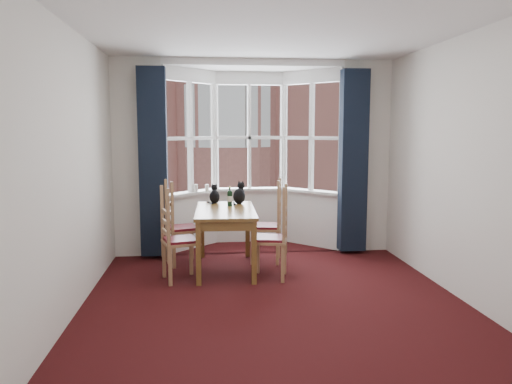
{
  "coord_description": "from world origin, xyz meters",
  "views": [
    {
      "loc": [
        -0.72,
        -4.93,
        1.81
      ],
      "look_at": [
        -0.1,
        1.05,
        1.05
      ],
      "focal_mm": 35.0,
      "sensor_mm": 36.0,
      "label": 1
    }
  ],
  "objects": [
    {
      "name": "curtain_left",
      "position": [
        -1.42,
        2.07,
        1.35
      ],
      "size": [
        0.38,
        0.22,
        2.6
      ],
      "primitive_type": "cube",
      "color": "black",
      "rests_on": "floor"
    },
    {
      "name": "wall_back_pier_left",
      "position": [
        -1.65,
        2.25,
        1.4
      ],
      "size": [
        0.7,
        0.12,
        2.8
      ],
      "primitive_type": "cube",
      "color": "silver",
      "rests_on": "floor"
    },
    {
      "name": "dining_table",
      "position": [
        -0.46,
        1.38,
        0.69
      ],
      "size": [
        0.78,
        1.41,
        0.79
      ],
      "color": "brown",
      "rests_on": "floor"
    },
    {
      "name": "tenement_building",
      "position": [
        0.0,
        14.01,
        1.6
      ],
      "size": [
        18.4,
        7.8,
        15.2
      ],
      "color": "#A66156",
      "rests_on": "street"
    },
    {
      "name": "wall_near",
      "position": [
        0.0,
        -2.25,
        1.4
      ],
      "size": [
        4.0,
        0.0,
        4.0
      ],
      "primitive_type": "plane",
      "rotation": [
        -1.57,
        0.0,
        0.0
      ],
      "color": "silver",
      "rests_on": "floor"
    },
    {
      "name": "candle_short",
      "position": [
        -0.68,
        2.63,
        0.92
      ],
      "size": [
        0.06,
        0.06,
        0.11
      ],
      "primitive_type": "cylinder",
      "color": "white",
      "rests_on": "bay_window"
    },
    {
      "name": "ceiling",
      "position": [
        0.0,
        0.0,
        2.8
      ],
      "size": [
        4.5,
        4.5,
        0.0
      ],
      "primitive_type": "plane",
      "rotation": [
        3.14,
        0.0,
        0.0
      ],
      "color": "white",
      "rests_on": "floor"
    },
    {
      "name": "cat_right",
      "position": [
        -0.24,
        1.84,
        0.91
      ],
      "size": [
        0.24,
        0.27,
        0.32
      ],
      "color": "black",
      "rests_on": "dining_table"
    },
    {
      "name": "chair_right_far",
      "position": [
        0.2,
        1.71,
        0.47
      ],
      "size": [
        0.47,
        0.49,
        0.92
      ],
      "color": "#A0754D",
      "rests_on": "floor"
    },
    {
      "name": "street",
      "position": [
        0.0,
        32.25,
        -6.0
      ],
      "size": [
        80.0,
        80.0,
        0.0
      ],
      "primitive_type": "plane",
      "color": "#333335",
      "rests_on": "ground"
    },
    {
      "name": "chair_left_far",
      "position": [
        -1.1,
        1.69,
        0.47
      ],
      "size": [
        0.5,
        0.52,
        0.92
      ],
      "color": "#A0754D",
      "rests_on": "floor"
    },
    {
      "name": "chair_right_near",
      "position": [
        0.15,
        0.94,
        0.47
      ],
      "size": [
        0.48,
        0.5,
        0.92
      ],
      "color": "#A0754D",
      "rests_on": "floor"
    },
    {
      "name": "wine_bottle",
      "position": [
        -0.39,
        1.64,
        0.91
      ],
      "size": [
        0.07,
        0.07,
        0.26
      ],
      "color": "black",
      "rests_on": "dining_table"
    },
    {
      "name": "candle_tall",
      "position": [
        -0.85,
        2.6,
        0.93
      ],
      "size": [
        0.06,
        0.06,
        0.11
      ],
      "primitive_type": "cylinder",
      "color": "white",
      "rests_on": "bay_window"
    },
    {
      "name": "floor",
      "position": [
        0.0,
        0.0,
        0.0
      ],
      "size": [
        4.5,
        4.5,
        0.0
      ],
      "primitive_type": "plane",
      "color": "black",
      "rests_on": "ground"
    },
    {
      "name": "bay_window",
      "position": [
        0.0,
        2.75,
        1.4
      ],
      "size": [
        2.76,
        0.94,
        2.8
      ],
      "color": "white",
      "rests_on": "floor"
    },
    {
      "name": "wall_back_pier_right",
      "position": [
        1.65,
        2.25,
        1.4
      ],
      "size": [
        0.7,
        0.12,
        2.8
      ],
      "primitive_type": "cube",
      "color": "silver",
      "rests_on": "floor"
    },
    {
      "name": "curtain_right",
      "position": [
        1.42,
        2.07,
        1.35
      ],
      "size": [
        0.38,
        0.22,
        2.6
      ],
      "primitive_type": "cube",
      "color": "black",
      "rests_on": "floor"
    },
    {
      "name": "cat_left",
      "position": [
        -0.58,
        1.93,
        0.9
      ],
      "size": [
        0.14,
        0.2,
        0.28
      ],
      "color": "black",
      "rests_on": "dining_table"
    },
    {
      "name": "wall_left",
      "position": [
        -2.0,
        0.0,
        1.4
      ],
      "size": [
        0.0,
        4.5,
        4.5
      ],
      "primitive_type": "plane",
      "rotation": [
        1.57,
        0.0,
        1.57
      ],
      "color": "silver",
      "rests_on": "floor"
    },
    {
      "name": "chair_left_near",
      "position": [
        -1.1,
        0.95,
        0.47
      ],
      "size": [
        0.5,
        0.51,
        0.92
      ],
      "color": "#A0754D",
      "rests_on": "floor"
    },
    {
      "name": "wall_right",
      "position": [
        2.0,
        0.0,
        1.4
      ],
      "size": [
        0.0,
        4.5,
        4.5
      ],
      "primitive_type": "plane",
      "rotation": [
        1.57,
        0.0,
        -1.57
      ],
      "color": "silver",
      "rests_on": "floor"
    }
  ]
}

